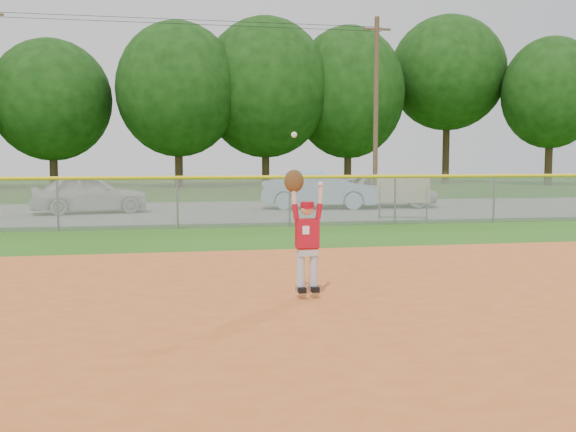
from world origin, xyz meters
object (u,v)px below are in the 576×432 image
object	(u,v)px
sponsor_sign	(403,189)
ballplayer	(305,231)
car_blue	(319,190)
car_white_a	(90,194)
car_white_b	(380,191)

from	to	relation	value
sponsor_sign	ballplayer	bearing A→B (deg)	-117.12
sponsor_sign	ballplayer	size ratio (longest dim) A/B	0.71
car_blue	ballplayer	world-z (taller)	ballplayer
car_blue	ballplayer	distance (m)	16.67
car_blue	ballplayer	bearing A→B (deg)	175.37
sponsor_sign	car_white_a	bearing A→B (deg)	157.24
car_blue	sponsor_sign	world-z (taller)	car_blue
car_white_a	ballplayer	bearing A→B (deg)	-174.88
car_white_a	sponsor_sign	world-z (taller)	sponsor_sign
car_white_b	ballplayer	world-z (taller)	ballplayer
car_white_b	sponsor_sign	size ratio (longest dim) A/B	2.97
car_white_a	ballplayer	distance (m)	16.42
ballplayer	car_blue	bearing A→B (deg)	75.96
car_blue	sponsor_sign	bearing A→B (deg)	-151.13
car_white_a	car_blue	distance (m)	8.84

